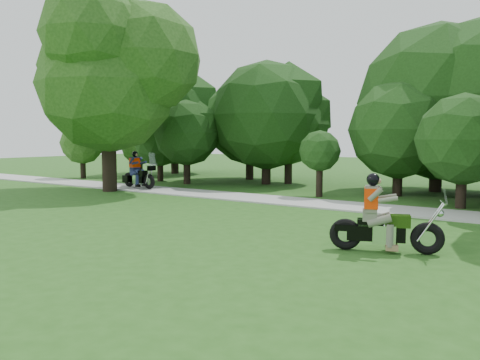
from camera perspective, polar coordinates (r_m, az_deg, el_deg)
The scene contains 6 objects.
ground at distance 11.22m, azimuth -5.92°, elevation -7.97°, with size 100.00×100.00×0.00m, color #245117.
walkway at distance 17.98m, azimuth 10.70°, elevation -2.95°, with size 60.00×2.20×0.06m, color #A3A39E.
tree_line at distance 23.12m, azimuth 25.31°, elevation 7.70°, with size 39.97×12.15×7.95m.
big_tree_west at distance 23.45m, azimuth -15.31°, elevation 12.88°, with size 8.64×6.56×9.96m.
chopper_motorcycle at distance 10.90m, azimuth 16.72°, elevation -5.05°, with size 2.42×1.19×1.77m.
touring_motorcycle at distance 23.74m, azimuth -12.45°, elevation 0.66°, with size 2.39×0.90×1.82m.
Camera 1 is at (7.03, -8.36, 2.55)m, focal length 35.00 mm.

